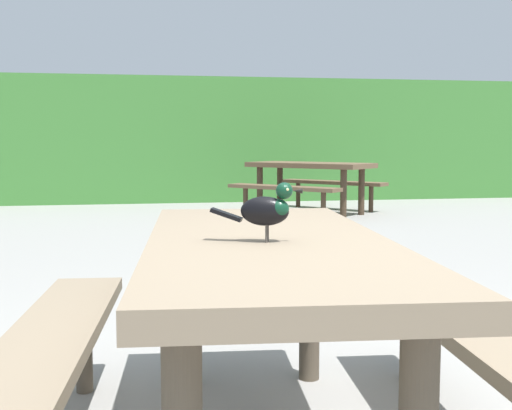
{
  "coord_description": "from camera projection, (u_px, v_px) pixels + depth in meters",
  "views": [
    {
      "loc": [
        -0.74,
        -1.8,
        1.05
      ],
      "look_at": [
        -0.36,
        0.32,
        0.84
      ],
      "focal_mm": 46.27,
      "sensor_mm": 36.0,
      "label": 1
    }
  ],
  "objects": [
    {
      "name": "hedge_wall",
      "position": [
        179.0,
        140.0,
        11.87
      ],
      "size": [
        28.0,
        1.58,
        2.14
      ],
      "primitive_type": "cube",
      "color": "#428438",
      "rests_on": "ground"
    },
    {
      "name": "picnic_table_mid_right",
      "position": [
        310.0,
        175.0,
        9.57
      ],
      "size": [
        2.4,
        2.4,
        0.74
      ],
      "color": "brown",
      "rests_on": "ground"
    },
    {
      "name": "bird_grackle",
      "position": [
        268.0,
        209.0,
        2.01
      ],
      "size": [
        0.28,
        0.13,
        0.18
      ],
      "color": "black",
      "rests_on": "picnic_table_foreground"
    },
    {
      "name": "picnic_table_foreground",
      "position": [
        267.0,
        293.0,
        2.15
      ],
      "size": [
        1.82,
        1.86,
        0.74
      ],
      "color": "#84725B",
      "rests_on": "ground"
    }
  ]
}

